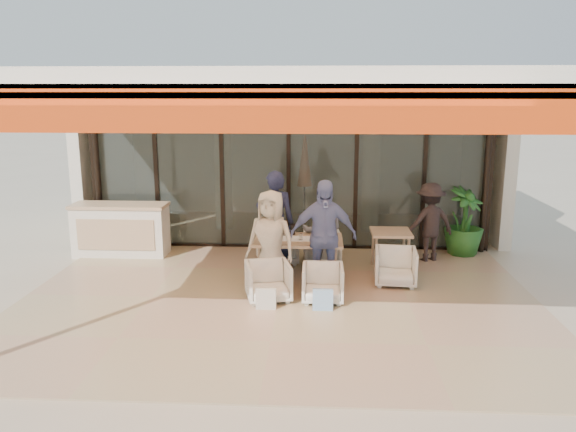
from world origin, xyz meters
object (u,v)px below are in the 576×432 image
(host_counter, at_px, (121,229))
(chair_far_left, at_px, (277,246))
(chair_far_right, at_px, (322,247))
(potted_palm, at_px, (464,222))
(diner_periwinkle, at_px, (323,236))
(diner_navy, at_px, (275,222))
(dining_table, at_px, (297,242))
(chair_near_right, at_px, (323,282))
(standing_woman, at_px, (430,222))
(diner_grey, at_px, (323,232))
(diner_cream, at_px, (271,241))
(side_chair, at_px, (396,265))
(side_table, at_px, (391,237))
(chair_near_left, at_px, (268,280))

(host_counter, height_order, chair_far_left, host_counter)
(host_counter, height_order, chair_far_right, host_counter)
(host_counter, bearing_deg, potted_palm, 3.31)
(chair_far_right, bearing_deg, diner_periwinkle, 86.02)
(diner_navy, height_order, diner_periwinkle, diner_navy)
(dining_table, bearing_deg, chair_near_right, -65.89)
(chair_near_right, xyz_separation_m, standing_woman, (2.02, 2.23, 0.44))
(dining_table, distance_m, standing_woman, 2.76)
(chair_far_right, relative_size, diner_grey, 0.46)
(diner_cream, xyz_separation_m, side_chair, (2.06, 0.33, -0.48))
(dining_table, relative_size, diner_navy, 0.81)
(standing_woman, distance_m, potted_palm, 0.88)
(chair_far_left, bearing_deg, host_counter, -22.24)
(standing_woman, bearing_deg, diner_navy, -1.94)
(chair_near_right, relative_size, diner_navy, 0.35)
(diner_navy, bearing_deg, diner_grey, -179.71)
(chair_near_right, bearing_deg, side_table, 52.42)
(host_counter, relative_size, potted_palm, 1.37)
(chair_near_right, height_order, side_chair, side_chair)
(diner_cream, distance_m, potted_palm, 4.23)
(diner_grey, relative_size, diner_periwinkle, 0.83)
(diner_grey, bearing_deg, chair_near_right, 93.53)
(side_table, bearing_deg, diner_periwinkle, -138.47)
(standing_woman, bearing_deg, side_chair, 42.00)
(diner_cream, bearing_deg, diner_periwinkle, 16.94)
(dining_table, xyz_separation_m, side_chair, (1.65, -0.13, -0.34))
(dining_table, bearing_deg, diner_navy, 132.91)
(diner_cream, xyz_separation_m, side_table, (2.06, 1.08, -0.19))
(host_counter, distance_m, chair_near_left, 3.86)
(chair_far_left, relative_size, standing_woman, 0.47)
(chair_far_left, relative_size, chair_near_left, 1.05)
(side_table, height_order, potted_palm, potted_palm)
(diner_cream, bearing_deg, diner_grey, 63.91)
(dining_table, xyz_separation_m, side_table, (1.65, 0.62, -0.05))
(chair_near_left, distance_m, standing_woman, 3.65)
(side_chair, bearing_deg, chair_near_right, -140.89)
(host_counter, xyz_separation_m, side_table, (5.16, -0.71, 0.11))
(chair_near_left, bearing_deg, chair_near_right, -14.11)
(chair_near_left, distance_m, diner_cream, 0.70)
(standing_woman, bearing_deg, potted_palm, -167.94)
(dining_table, bearing_deg, diner_grey, 45.97)
(chair_far_right, relative_size, potted_palm, 0.51)
(host_counter, relative_size, chair_near_right, 2.88)
(chair_far_right, distance_m, potted_palm, 2.91)
(chair_near_left, bearing_deg, diner_periwinkle, 16.65)
(host_counter, height_order, potted_palm, potted_palm)
(dining_table, bearing_deg, standing_woman, 27.49)
(diner_periwinkle, xyz_separation_m, standing_woman, (2.02, 1.73, -0.16))
(host_counter, distance_m, chair_far_left, 3.13)
(host_counter, relative_size, chair_near_left, 2.74)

